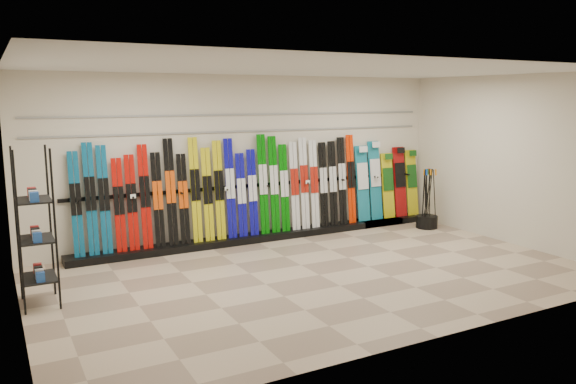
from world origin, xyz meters
TOP-DOWN VIEW (x-y plane):
  - floor at (0.00, 0.00)m, footprint 8.00×8.00m
  - back_wall at (0.00, 2.50)m, footprint 8.00×0.00m
  - left_wall at (-4.00, 0.00)m, footprint 0.00×5.00m
  - right_wall at (4.00, 0.00)m, footprint 0.00×5.00m
  - ceiling at (0.00, 0.00)m, footprint 8.00×8.00m
  - ski_rack_base at (0.22, 2.28)m, footprint 8.00×0.40m
  - skis at (-0.44, 2.32)m, footprint 5.36×0.21m
  - snowboards at (3.07, 2.35)m, footprint 1.56×0.25m
  - accessory_rack at (-3.75, 0.67)m, footprint 0.40×0.60m
  - pole_bin at (3.50, 1.58)m, footprint 0.43×0.43m
  - ski_poles at (3.49, 1.58)m, footprint 0.29×0.23m
  - slatwall_rail_0 at (0.00, 2.48)m, footprint 7.60×0.02m
  - slatwall_rail_1 at (0.00, 2.48)m, footprint 7.60×0.02m

SIDE VIEW (x-z plane):
  - floor at x=0.00m, z-range 0.00..0.00m
  - ski_rack_base at x=0.22m, z-range 0.00..0.12m
  - pole_bin at x=3.50m, z-range 0.00..0.25m
  - ski_poles at x=3.49m, z-range 0.02..1.20m
  - snowboards at x=3.07m, z-range 0.05..1.65m
  - skis at x=-0.44m, z-range 0.05..1.87m
  - accessory_rack at x=-3.75m, z-range 0.00..2.00m
  - back_wall at x=0.00m, z-range -2.50..5.50m
  - left_wall at x=-4.00m, z-range -1.00..4.00m
  - right_wall at x=4.00m, z-range -1.00..4.00m
  - slatwall_rail_0 at x=0.00m, z-range 1.98..2.02m
  - slatwall_rail_1 at x=0.00m, z-range 2.28..2.31m
  - ceiling at x=0.00m, z-range 3.00..3.00m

